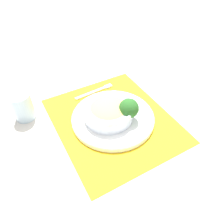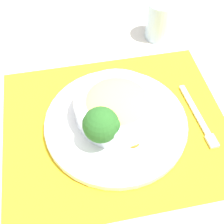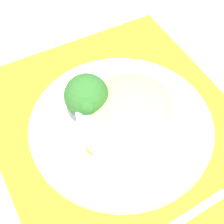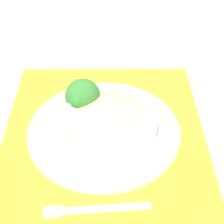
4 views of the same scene
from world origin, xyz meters
TOP-DOWN VIEW (x-y plane):
  - ground_plane at (0.00, 0.00)m, footprint 4.00×4.00m
  - placemat at (0.00, 0.00)m, footprint 0.52×0.45m
  - plate at (0.00, 0.00)m, footprint 0.32×0.32m
  - bowl at (-0.01, -0.02)m, footprint 0.19×0.19m
  - broccoli_floret at (0.04, 0.04)m, footprint 0.07×0.07m
  - carrot_slice_near at (-0.02, 0.06)m, footprint 0.04×0.04m
  - carrot_slice_middle at (-0.03, 0.05)m, footprint 0.04×0.04m
  - carrot_slice_far at (-0.04, 0.04)m, footprint 0.04×0.04m
  - carrot_slice_extra at (-0.05, 0.03)m, footprint 0.04×0.04m
  - water_glass at (-0.20, -0.28)m, footprint 0.08×0.08m
  - fork at (-0.19, 0.04)m, footprint 0.02×0.18m

SIDE VIEW (x-z plane):
  - ground_plane at x=0.00m, z-range 0.00..0.00m
  - placemat at x=0.00m, z-range 0.00..0.00m
  - fork at x=-0.19m, z-range 0.00..0.01m
  - plate at x=0.00m, z-range 0.00..0.03m
  - carrot_slice_near at x=-0.02m, z-range 0.02..0.03m
  - carrot_slice_middle at x=-0.03m, z-range 0.02..0.03m
  - carrot_slice_far at x=-0.04m, z-range 0.02..0.03m
  - carrot_slice_extra at x=-0.05m, z-range 0.02..0.03m
  - water_glass at x=-0.20m, z-range -0.01..0.10m
  - bowl at x=-0.01m, z-range 0.02..0.09m
  - broccoli_floret at x=0.04m, z-range 0.03..0.12m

